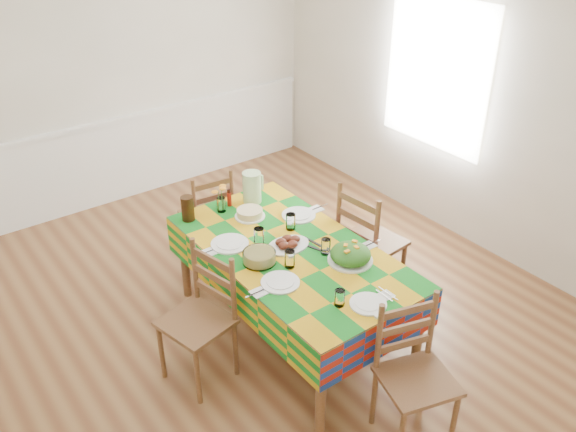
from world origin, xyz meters
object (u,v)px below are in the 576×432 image
(green_pitcher, at_px, (252,187))
(chair_near, at_px, (413,375))
(chair_far, at_px, (209,217))
(tea_pitcher, at_px, (188,208))
(chair_right, at_px, (368,243))
(dining_table, at_px, (292,259))
(chair_left, at_px, (201,319))
(meat_platter, at_px, (288,243))

(green_pitcher, height_order, chair_near, green_pitcher)
(green_pitcher, distance_m, chair_far, 0.65)
(tea_pitcher, distance_m, chair_right, 1.47)
(green_pitcher, bearing_deg, tea_pitcher, 174.62)
(dining_table, bearing_deg, chair_far, 90.20)
(dining_table, relative_size, chair_right, 1.86)
(tea_pitcher, xyz_separation_m, chair_far, (0.39, 0.40, -0.40))
(green_pitcher, distance_m, tea_pitcher, 0.57)
(chair_left, bearing_deg, chair_near, 19.57)
(dining_table, relative_size, meat_platter, 5.82)
(chair_far, bearing_deg, meat_platter, 95.90)
(green_pitcher, bearing_deg, dining_table, -102.53)
(chair_near, bearing_deg, chair_far, 106.69)
(tea_pitcher, height_order, chair_near, chair_near)
(chair_far, bearing_deg, green_pitcher, 117.01)
(meat_platter, bearing_deg, chair_left, -177.06)
(tea_pitcher, height_order, chair_right, chair_right)
(dining_table, xyz_separation_m, meat_platter, (0.00, 0.05, 0.11))
(chair_near, xyz_separation_m, chair_far, (-0.02, 2.45, -0.02))
(chair_left, height_order, chair_right, chair_right)
(green_pitcher, xyz_separation_m, chair_right, (0.60, -0.78, -0.37))
(meat_platter, xyz_separation_m, chair_left, (-0.77, -0.04, -0.29))
(dining_table, bearing_deg, meat_platter, 89.03)
(green_pitcher, bearing_deg, chair_right, -52.46)
(tea_pitcher, xyz_separation_m, chair_right, (1.17, -0.83, -0.34))
(green_pitcher, height_order, chair_left, green_pitcher)
(green_pitcher, xyz_separation_m, tea_pitcher, (-0.57, 0.05, -0.03))
(tea_pitcher, relative_size, chair_near, 0.21)
(green_pitcher, height_order, chair_right, chair_right)
(chair_right, bearing_deg, chair_left, 84.30)
(meat_platter, xyz_separation_m, chair_near, (0.01, -1.27, -0.30))
(chair_far, bearing_deg, chair_near, 96.04)
(chair_left, bearing_deg, chair_far, 134.72)
(tea_pitcher, height_order, chair_left, chair_left)
(chair_far, bearing_deg, chair_left, 63.29)
(dining_table, relative_size, chair_far, 2.09)
(tea_pitcher, relative_size, chair_left, 0.20)
(green_pitcher, xyz_separation_m, chair_left, (-0.95, -0.76, -0.40))
(dining_table, height_order, chair_right, chair_right)
(dining_table, xyz_separation_m, chair_left, (-0.77, 0.01, -0.18))
(chair_far, xyz_separation_m, chair_left, (-0.77, -1.21, 0.03))
(tea_pitcher, bearing_deg, green_pitcher, -5.38)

